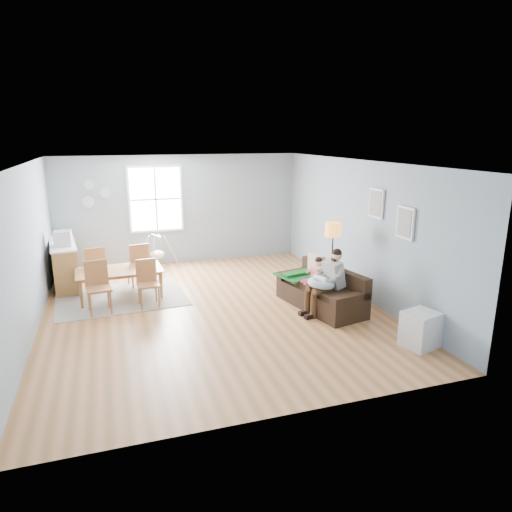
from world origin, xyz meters
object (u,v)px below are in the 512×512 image
object	(u,v)px
floor_lamp	(333,236)
storage_cube	(420,329)
chair_se	(147,280)
chair_nw	(95,266)
chair_sw	(98,283)
counter	(65,264)
dining_table	(121,284)
sofa	(323,293)
monitor	(63,238)
father	(327,280)
chair_ne	(139,262)
baby_swing	(158,254)
toddler	(315,273)

from	to	relation	value
floor_lamp	storage_cube	size ratio (longest dim) A/B	2.55
chair_se	chair_nw	xyz separation A→B (m)	(-0.96, 1.15, 0.04)
chair_sw	counter	world-z (taller)	same
storage_cube	dining_table	distance (m)	5.65
sofa	dining_table	xyz separation A→B (m)	(-3.62, 1.70, 0.02)
sofa	counter	world-z (taller)	counter
floor_lamp	chair_sw	xyz separation A→B (m)	(-4.40, 0.65, -0.72)
sofa	chair_sw	world-z (taller)	chair_sw
sofa	monitor	world-z (taller)	monitor
father	chair_ne	xyz separation A→B (m)	(-3.14, 2.61, -0.09)
chair_se	baby_swing	xyz separation A→B (m)	(0.45, 2.46, -0.13)
storage_cube	monitor	bearing A→B (deg)	139.66
chair_sw	chair_nw	size ratio (longest dim) A/B	1.00
chair_se	counter	distance (m)	2.37
father	floor_lamp	xyz separation A→B (m)	(0.44, 0.69, 0.63)
counter	floor_lamp	bearing A→B (deg)	-25.86
storage_cube	monitor	size ratio (longest dim) A/B	1.79
chair_sw	chair_ne	bearing A→B (deg)	57.30
monitor	chair_sw	bearing A→B (deg)	-66.57
chair_nw	monitor	distance (m)	0.86
chair_se	counter	bearing A→B (deg)	132.04
father	dining_table	xyz separation A→B (m)	(-3.55, 1.98, -0.34)
floor_lamp	dining_table	distance (m)	4.31
father	chair_ne	bearing A→B (deg)	140.23
chair_se	chair_nw	bearing A→B (deg)	129.84
baby_swing	chair_se	bearing A→B (deg)	-100.37
chair_nw	monitor	size ratio (longest dim) A/B	2.85
dining_table	monitor	distance (m)	1.59
dining_table	chair_sw	xyz separation A→B (m)	(-0.40, -0.63, 0.25)
storage_cube	sofa	bearing A→B (deg)	108.79
sofa	toddler	world-z (taller)	toddler
sofa	chair_sw	xyz separation A→B (m)	(-4.02, 1.06, 0.28)
chair_se	storage_cube	bearing A→B (deg)	-39.16
floor_lamp	sofa	bearing A→B (deg)	-132.49
chair_ne	monitor	bearing A→B (deg)	171.23
chair_nw	counter	distance (m)	0.88
sofa	floor_lamp	world-z (taller)	floor_lamp
toddler	chair_se	size ratio (longest dim) A/B	0.83
father	storage_cube	world-z (taller)	father
chair_ne	counter	xyz separation A→B (m)	(-1.51, 0.55, -0.06)
chair_ne	counter	bearing A→B (deg)	160.12
sofa	chair_ne	distance (m)	3.97
storage_cube	chair_nw	bearing A→B (deg)	138.27
counter	toddler	bearing A→B (deg)	-30.49
floor_lamp	chair_ne	distance (m)	4.13
chair_se	monitor	distance (m)	2.19
chair_se	monitor	bearing A→B (deg)	136.90
sofa	dining_table	bearing A→B (deg)	154.89
chair_sw	toddler	bearing A→B (deg)	-12.95
dining_table	chair_se	world-z (taller)	chair_se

